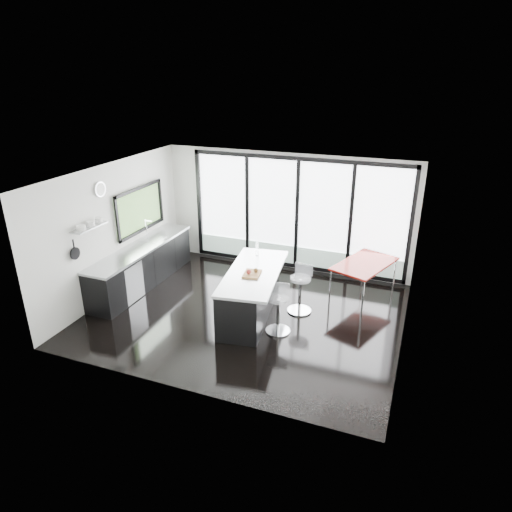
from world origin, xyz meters
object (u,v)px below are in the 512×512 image
at_px(bar_stool_near, 278,315).
at_px(bar_stool_far, 300,294).
at_px(island, 250,292).
at_px(red_table, 363,280).

relative_size(bar_stool_near, bar_stool_far, 0.95).
bearing_deg(island, bar_stool_far, 27.16).
relative_size(bar_stool_near, red_table, 0.49).
bearing_deg(island, bar_stool_near, -30.34).
distance_m(island, red_table, 2.50).
height_order(bar_stool_near, red_table, red_table).
xyz_separation_m(island, bar_stool_far, (0.89, 0.46, -0.10)).
xyz_separation_m(island, red_table, (1.97, 1.54, -0.08)).
height_order(bar_stool_near, bar_stool_far, bar_stool_far).
relative_size(island, bar_stool_far, 3.20).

